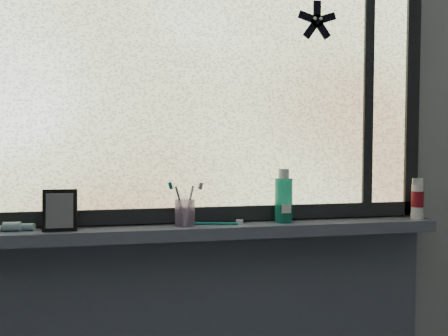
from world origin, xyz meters
TOP-DOWN VIEW (x-y plane):
  - wall_back at (0.00, 1.30)m, footprint 3.00×0.01m
  - windowsill at (0.00, 1.23)m, footprint 1.62×0.14m
  - window_pane at (0.00, 1.28)m, footprint 1.50×0.01m
  - frame_bottom at (0.00, 1.28)m, footprint 1.60×0.03m
  - frame_right at (0.78, 1.28)m, footprint 0.05×0.03m
  - frame_mullion at (0.60, 1.28)m, footprint 0.03×0.03m
  - starfish_sticker at (0.40, 1.27)m, footprint 0.15×0.02m
  - vanity_mirror at (-0.47, 1.21)m, footprint 0.11×0.05m
  - toothpaste_tube at (-0.59, 1.24)m, footprint 0.17×0.06m
  - toothbrush_cup at (-0.07, 1.23)m, footprint 0.07×0.07m
  - toothbrush_lying at (0.03, 1.23)m, footprint 0.19×0.06m
  - mouthwash_bottle at (0.27, 1.23)m, footprint 0.08×0.08m
  - cream_tube at (0.77, 1.21)m, footprint 0.05×0.05m

SIDE VIEW (x-z plane):
  - windowsill at x=0.00m, z-range 0.98..1.02m
  - toothbrush_lying at x=0.03m, z-range 1.02..1.03m
  - toothpaste_tube at x=-0.59m, z-range 1.02..1.05m
  - frame_bottom at x=0.00m, z-range 1.02..1.07m
  - toothbrush_cup at x=-0.07m, z-range 1.02..1.11m
  - vanity_mirror at x=-0.47m, z-range 1.02..1.15m
  - cream_tube at x=0.77m, z-range 1.05..1.15m
  - mouthwash_bottle at x=0.27m, z-range 1.04..1.19m
  - wall_back at x=0.00m, z-range 0.00..2.50m
  - frame_right at x=0.78m, z-range 0.98..2.08m
  - window_pane at x=0.00m, z-range 1.03..2.03m
  - frame_mullion at x=0.60m, z-range 1.03..2.03m
  - starfish_sticker at x=0.40m, z-range 1.65..1.79m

